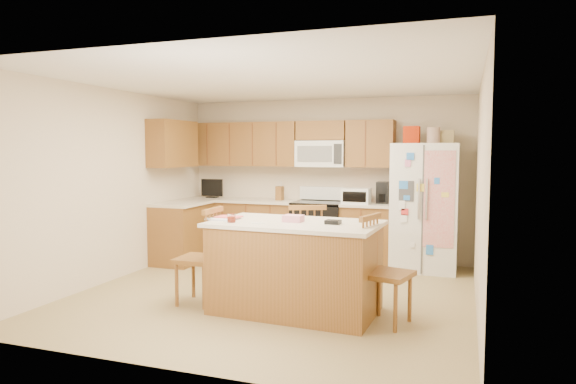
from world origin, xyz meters
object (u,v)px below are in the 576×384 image
at_px(island, 295,266).
at_px(windsor_chair_right, 385,273).
at_px(windsor_chair_back, 306,251).
at_px(refrigerator, 425,206).
at_px(windsor_chair_left, 200,258).
at_px(stove, 319,230).

relative_size(island, windsor_chair_right, 1.74).
xyz_separation_m(island, windsor_chair_back, (-0.10, 0.72, 0.02)).
bearing_deg(windsor_chair_back, refrigerator, 53.89).
distance_m(windsor_chair_left, windsor_chair_back, 1.26).
bearing_deg(refrigerator, windsor_chair_left, -131.62).
xyz_separation_m(stove, windsor_chair_back, (0.33, -1.76, 0.03)).
height_order(stove, island, stove).
xyz_separation_m(windsor_chair_left, windsor_chair_right, (2.03, 0.01, -0.00)).
xyz_separation_m(stove, refrigerator, (1.57, -0.06, 0.45)).
distance_m(island, windsor_chair_back, 0.73).
xyz_separation_m(windsor_chair_back, windsor_chair_right, (1.05, -0.79, -0.00)).
distance_m(island, windsor_chair_left, 1.09).
distance_m(refrigerator, windsor_chair_left, 3.36).
height_order(windsor_chair_left, windsor_chair_back, windsor_chair_left).
distance_m(stove, windsor_chair_left, 2.64).
height_order(refrigerator, island, refrigerator).
relative_size(stove, refrigerator, 0.55).
height_order(island, windsor_chair_back, windsor_chair_back).
xyz_separation_m(refrigerator, windsor_chair_left, (-2.22, -2.50, -0.41)).
relative_size(refrigerator, island, 1.10).
height_order(island, windsor_chair_right, windsor_chair_right).
bearing_deg(stove, windsor_chair_right, -61.57).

